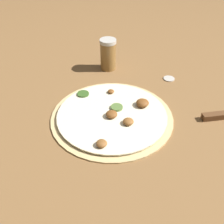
{
  "coord_description": "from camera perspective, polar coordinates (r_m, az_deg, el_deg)",
  "views": [
    {
      "loc": [
        -0.57,
        -0.05,
        0.48
      ],
      "look_at": [
        0.0,
        0.0,
        0.02
      ],
      "focal_mm": 42.0,
      "sensor_mm": 36.0,
      "label": 1
    }
  ],
  "objects": [
    {
      "name": "ground_plane",
      "position": [
        0.75,
        0.0,
        -1.08
      ],
      "size": [
        3.0,
        3.0,
        0.0
      ],
      "primitive_type": "plane",
      "color": "brown"
    },
    {
      "name": "spice_jar",
      "position": [
        0.95,
        -0.86,
        12.44
      ],
      "size": [
        0.06,
        0.06,
        0.11
      ],
      "color": "olive",
      "rests_on": "ground_plane"
    },
    {
      "name": "pizza",
      "position": [
        0.74,
        0.11,
        -0.69
      ],
      "size": [
        0.35,
        0.35,
        0.03
      ],
      "color": "#D6B77A",
      "rests_on": "ground_plane"
    },
    {
      "name": "loose_cap",
      "position": [
        0.93,
        12.31,
        7.19
      ],
      "size": [
        0.04,
        0.04,
        0.01
      ],
      "color": "beige",
      "rests_on": "ground_plane"
    }
  ]
}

